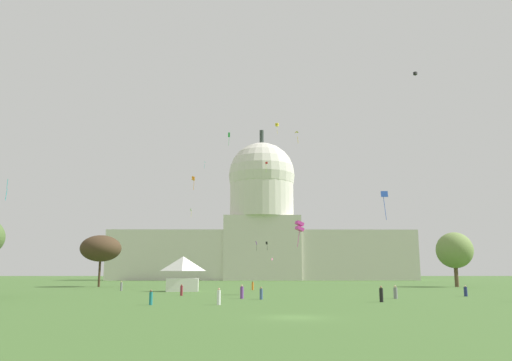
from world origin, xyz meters
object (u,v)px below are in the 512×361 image
kite_orange_mid (193,179)px  kite_blue_low (384,198)px  person_purple_mid_left (242,292)px  kite_magenta_low (300,226)px  kite_red_high (266,164)px  person_denim_lawn_far_right (261,294)px  person_maroon_front_right (182,290)px  person_navy_back_right (466,291)px  kite_white_low (337,238)px  person_grey_back_center (121,286)px  kite_pink_low (272,259)px  kite_cyan_low (7,186)px  tree_west_near (101,248)px  person_orange_edge_east (253,286)px  kite_turquoise_high (204,163)px  person_black_front_center (381,295)px  kite_green_high (229,136)px  capitol_building (262,230)px  kite_white_mid (191,211)px  kite_yellow_high (277,125)px  event_tent (183,273)px  person_teal_back_left (151,298)px  kite_violet_low (256,244)px  person_white_near_tent (219,297)px  kite_gold_mid (299,135)px  tree_east_mid (455,250)px  kite_black_high (415,73)px  kite_black_low (267,244)px

kite_orange_mid → kite_blue_low: (30.82, -32.79, -8.75)m
person_purple_mid_left → kite_magenta_low: bearing=106.0°
kite_red_high → kite_blue_low: (13.47, -103.62, -27.14)m
person_denim_lawn_far_right → kite_blue_low: kite_blue_low is taller
person_maroon_front_right → person_navy_back_right: size_ratio=1.08×
kite_white_low → person_grey_back_center: bearing=-14.5°
kite_pink_low → kite_cyan_low: size_ratio=0.33×
kite_pink_low → tree_west_near: bearing=-125.7°
person_orange_edge_east → kite_turquoise_high: bearing=-84.7°
person_orange_edge_east → kite_white_low: size_ratio=0.94×
person_black_front_center → kite_pink_low: bearing=102.9°
person_denim_lawn_far_right → kite_orange_mid: size_ratio=0.53×
kite_green_high → kite_pink_low: bearing=106.1°
tree_west_near → capitol_building: bearing=67.8°
person_orange_edge_east → person_denim_lawn_far_right: bearing=85.4°
person_purple_mid_left → kite_white_low: kite_white_low is taller
kite_white_mid → person_orange_edge_east: bearing=11.5°
person_navy_back_right → kite_yellow_high: size_ratio=0.36×
person_black_front_center → kite_cyan_low: size_ratio=0.61×
kite_pink_low → kite_red_high: kite_red_high is taller
kite_white_low → kite_blue_low: 126.47m
kite_orange_mid → kite_green_high: bearing=162.1°
person_denim_lawn_far_right → kite_red_high: (4.03, 109.34, 40.13)m
kite_red_high → kite_cyan_low: bearing=-48.3°
person_grey_back_center → kite_blue_low: size_ratio=0.42×
kite_magenta_low → kite_green_high: bearing=-6.0°
event_tent → person_teal_back_left: bearing=-91.6°
tree_west_near → person_denim_lawn_far_right: bearing=-56.1°
kite_cyan_low → event_tent: bearing=-23.6°
person_orange_edge_east → kite_cyan_low: (-33.16, -30.10, 14.05)m
kite_magenta_low → kite_violet_low: bearing=-15.5°
person_white_near_tent → person_purple_mid_left: (2.18, 12.20, -0.00)m
kite_cyan_low → kite_gold_mid: kite_gold_mid is taller
tree_east_mid → kite_black_high: 43.34m
kite_white_low → kite_turquoise_high: kite_turquoise_high is taller
kite_gold_mid → kite_red_high: bearing=-12.9°
kite_violet_low → kite_cyan_low: bearing=14.0°
kite_blue_low → event_tent: bearing=9.1°
event_tent → capitol_building: bearing=78.2°
tree_west_near → kite_yellow_high: 96.01m
kite_blue_low → kite_turquoise_high: kite_turquoise_high is taller
person_black_front_center → kite_white_low: (18.59, 136.94, 15.39)m
person_maroon_front_right → kite_red_high: size_ratio=0.42×
kite_white_low → kite_blue_low: kite_white_low is taller
kite_black_low → kite_turquoise_high: bearing=-156.0°
tree_east_mid → person_maroon_front_right: (-57.11, -42.35, -7.54)m
kite_orange_mid → person_denim_lawn_far_right: bearing=11.8°
kite_magenta_low → kite_orange_mid: size_ratio=1.41×
kite_orange_mid → person_teal_back_left: bearing=-5.3°
kite_orange_mid → tree_west_near: bearing=-131.5°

